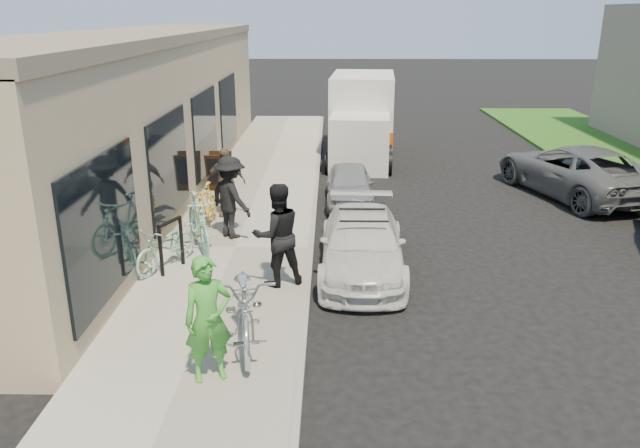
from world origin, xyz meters
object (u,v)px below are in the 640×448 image
object	(u,v)px
sedan_silver	(350,185)
man_standing	(277,235)
bystander_a	(230,197)
woman_rider	(208,319)
cruiser_bike_a	(198,222)
cruiser_bike_c	(206,207)
tandem_bike	(246,304)
bike_rack	(171,240)
cruiser_bike_b	(166,246)
bystander_b	(225,182)
sedan_white	(362,244)
far_car_gray	(575,170)
sandwich_board	(219,172)
moving_truck	(362,121)

from	to	relation	value
sedan_silver	man_standing	xyz separation A→B (m)	(-1.40, -5.37, 0.56)
bystander_a	man_standing	bearing A→B (deg)	159.70
woman_rider	cruiser_bike_a	distance (m)	4.83
cruiser_bike_c	bystander_a	size ratio (longest dim) A/B	0.93
sedan_silver	cruiser_bike_c	bearing A→B (deg)	-143.52
woman_rider	bystander_a	world-z (taller)	bystander_a
woman_rider	cruiser_bike_c	size ratio (longest dim) A/B	1.04
tandem_bike	man_standing	xyz separation A→B (m)	(0.29, 2.05, 0.32)
bike_rack	tandem_bike	world-z (taller)	tandem_bike
cruiser_bike_b	bystander_b	world-z (taller)	bystander_b
tandem_bike	sedan_white	bearing A→B (deg)	49.50
sedan_silver	woman_rider	distance (m)	8.64
sedan_white	bystander_b	distance (m)	4.28
sedan_silver	cruiser_bike_a	distance (m)	4.85
sedan_silver	far_car_gray	world-z (taller)	far_car_gray
bike_rack	man_standing	distance (m)	2.11
far_car_gray	bystander_a	distance (m)	9.50
far_car_gray	sandwich_board	bearing A→B (deg)	-15.26
sandwich_board	man_standing	xyz separation A→B (m)	(2.07, -6.06, 0.40)
cruiser_bike_c	bystander_a	distance (m)	0.95
woman_rider	man_standing	bearing A→B (deg)	56.00
sandwich_board	cruiser_bike_c	distance (m)	3.09
sandwich_board	bystander_b	distance (m)	2.25
cruiser_bike_b	woman_rider	bearing A→B (deg)	-42.24
moving_truck	cruiser_bike_c	xyz separation A→B (m)	(-3.80, -8.14, -0.56)
cruiser_bike_b	bystander_a	distance (m)	2.01
bystander_b	cruiser_bike_b	bearing A→B (deg)	-103.57
sedan_silver	bystander_b	world-z (taller)	bystander_b
sedan_white	bike_rack	bearing A→B (deg)	-172.62
moving_truck	tandem_bike	size ratio (longest dim) A/B	2.50
woman_rider	cruiser_bike_a	bearing A→B (deg)	81.08
bike_rack	sandwich_board	distance (m)	5.48
man_standing	moving_truck	bearing A→B (deg)	-122.84
woman_rider	bystander_b	bearing A→B (deg)	75.36
moving_truck	bystander_a	distance (m)	9.27
cruiser_bike_a	cruiser_bike_b	xyz separation A→B (m)	(-0.40, -0.99, -0.14)
far_car_gray	tandem_bike	size ratio (longest dim) A/B	2.18
sedan_white	man_standing	world-z (taller)	man_standing
sedan_silver	cruiser_bike_b	size ratio (longest dim) A/B	1.83
moving_truck	far_car_gray	distance (m)	7.33
bike_rack	tandem_bike	xyz separation A→B (m)	(1.72, -2.63, 0.01)
moving_truck	tandem_bike	bearing A→B (deg)	-95.38
tandem_bike	woman_rider	world-z (taller)	woman_rider
sedan_white	woman_rider	size ratio (longest dim) A/B	2.31
sedan_white	cruiser_bike_b	xyz separation A→B (m)	(-3.65, -0.23, 0.02)
far_car_gray	bystander_a	size ratio (longest dim) A/B	2.80
far_car_gray	woman_rider	world-z (taller)	woman_rider
bike_rack	bystander_b	world-z (taller)	bystander_b
tandem_bike	bystander_b	xyz separation A→B (m)	(-1.25, 5.94, 0.21)
man_standing	cruiser_bike_c	size ratio (longest dim) A/B	1.12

